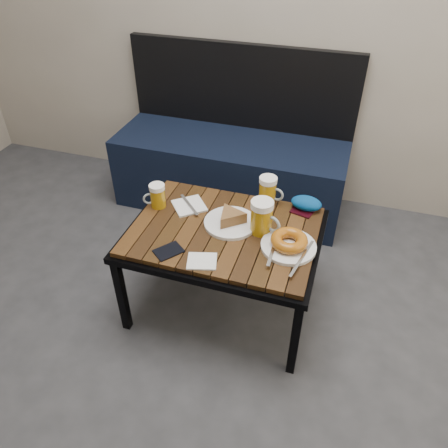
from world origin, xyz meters
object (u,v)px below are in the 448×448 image
(plate_bagel, at_px, (289,243))
(passport_burgundy, at_px, (305,208))
(beer_mug_centre, at_px, (268,190))
(bench, at_px, (231,165))
(passport_navy, at_px, (169,251))
(plate_pie, at_px, (231,219))
(beer_mug_left, at_px, (157,196))
(knit_pouch, at_px, (306,203))
(cafe_table, at_px, (224,237))
(beer_mug_right, at_px, (262,217))

(plate_bagel, xyz_separation_m, passport_burgundy, (0.02, 0.30, -0.02))
(beer_mug_centre, height_order, passport_burgundy, beer_mug_centre)
(bench, bearing_deg, passport_navy, -86.83)
(beer_mug_centre, bearing_deg, passport_navy, -115.33)
(plate_bagel, bearing_deg, plate_pie, 163.78)
(bench, height_order, plate_pie, bench)
(beer_mug_left, height_order, passport_navy, beer_mug_left)
(beer_mug_centre, distance_m, plate_pie, 0.25)
(bench, xyz_separation_m, beer_mug_left, (-0.11, -0.80, 0.26))
(passport_burgundy, bearing_deg, beer_mug_centre, -165.62)
(passport_burgundy, bearing_deg, knit_pouch, 14.27)
(beer_mug_left, distance_m, knit_pouch, 0.69)
(cafe_table, bearing_deg, plate_pie, 68.11)
(beer_mug_right, xyz_separation_m, passport_navy, (-0.33, -0.24, -0.08))
(beer_mug_left, xyz_separation_m, plate_pie, (0.36, -0.03, -0.03))
(passport_navy, bearing_deg, plate_bagel, 58.63)
(plate_bagel, height_order, passport_burgundy, plate_bagel)
(beer_mug_centre, xyz_separation_m, plate_bagel, (0.16, -0.30, -0.04))
(beer_mug_left, height_order, plate_bagel, beer_mug_left)
(bench, bearing_deg, beer_mug_centre, -59.22)
(plate_pie, height_order, knit_pouch, plate_pie)
(cafe_table, relative_size, knit_pouch, 5.92)
(passport_navy, bearing_deg, bench, 131.42)
(passport_burgundy, bearing_deg, plate_pie, -129.17)
(bench, bearing_deg, cafe_table, -75.12)
(cafe_table, relative_size, passport_burgundy, 6.27)
(plate_pie, xyz_separation_m, knit_pouch, (0.30, 0.22, 0.00))
(bench, xyz_separation_m, plate_pie, (0.25, -0.83, 0.23))
(passport_navy, xyz_separation_m, passport_burgundy, (0.48, 0.47, 0.00))
(knit_pouch, bearing_deg, beer_mug_centre, -179.89)
(plate_pie, xyz_separation_m, passport_navy, (-0.19, -0.25, -0.02))
(knit_pouch, bearing_deg, beer_mug_left, -164.07)
(beer_mug_centre, bearing_deg, beer_mug_right, -75.82)
(beer_mug_centre, bearing_deg, knit_pouch, 7.67)
(cafe_table, height_order, plate_bagel, plate_bagel)
(beer_mug_right, bearing_deg, bench, 133.93)
(beer_mug_centre, relative_size, plate_bagel, 0.44)
(beer_mug_left, height_order, beer_mug_centre, beer_mug_centre)
(beer_mug_right, distance_m, knit_pouch, 0.28)
(passport_navy, relative_size, passport_burgundy, 0.84)
(cafe_table, height_order, knit_pouch, knit_pouch)
(bench, xyz_separation_m, beer_mug_right, (0.39, -0.84, 0.28))
(knit_pouch, bearing_deg, plate_bagel, -94.43)
(passport_navy, relative_size, knit_pouch, 0.79)
(cafe_table, height_order, beer_mug_centre, beer_mug_centre)
(cafe_table, relative_size, plate_bagel, 2.80)
(plate_pie, relative_size, plate_bagel, 0.78)
(cafe_table, height_order, beer_mug_left, beer_mug_left)
(cafe_table, bearing_deg, beer_mug_centre, 63.02)
(beer_mug_left, xyz_separation_m, passport_burgundy, (0.66, 0.19, -0.05))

